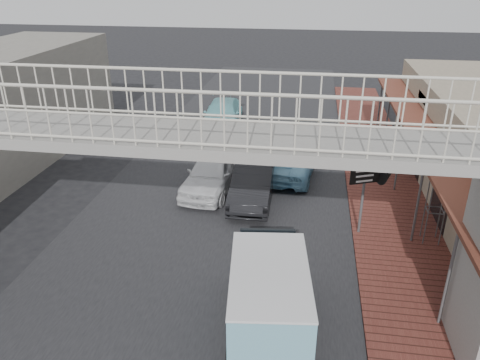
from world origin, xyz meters
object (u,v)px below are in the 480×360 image
(angkot_far, at_px, (222,114))
(street_clock, at_px, (441,178))
(motorcycle_near, at_px, (350,140))
(arrow_sign, at_px, (385,170))
(white_hatchback, at_px, (213,173))
(motorcycle_far, at_px, (389,147))
(angkot_van, at_px, (269,291))
(dark_sedan, at_px, (253,182))
(angkot_curb, at_px, (289,158))

(angkot_far, bearing_deg, street_clock, -54.69)
(angkot_far, xyz_separation_m, motorcycle_near, (6.99, -2.99, -0.11))
(arrow_sign, bearing_deg, white_hatchback, 135.25)
(motorcycle_far, bearing_deg, white_hatchback, 106.24)
(arrow_sign, bearing_deg, angkot_van, -143.83)
(dark_sedan, bearing_deg, white_hatchback, 159.41)
(angkot_van, bearing_deg, motorcycle_far, 63.34)
(white_hatchback, bearing_deg, street_clock, -14.13)
(white_hatchback, bearing_deg, dark_sedan, -13.49)
(angkot_curb, height_order, angkot_van, angkot_van)
(angkot_far, relative_size, motorcycle_far, 2.61)
(angkot_van, height_order, street_clock, street_clock)
(street_clock, bearing_deg, arrow_sign, 165.86)
(angkot_curb, distance_m, motorcycle_far, 5.02)
(dark_sedan, xyz_separation_m, motorcycle_far, (5.80, 5.00, -0.04))
(dark_sedan, bearing_deg, motorcycle_far, 39.84)
(dark_sedan, relative_size, angkot_far, 0.87)
(angkot_curb, relative_size, arrow_sign, 1.82)
(angkot_curb, relative_size, motorcycle_near, 2.60)
(white_hatchback, height_order, angkot_curb, white_hatchback)
(angkot_far, distance_m, street_clock, 14.63)
(angkot_far, bearing_deg, motorcycle_far, -28.14)
(motorcycle_near, distance_m, street_clock, 8.75)
(angkot_far, relative_size, motorcycle_near, 2.56)
(dark_sedan, height_order, angkot_van, angkot_van)
(dark_sedan, height_order, arrow_sign, arrow_sign)
(arrow_sign, bearing_deg, street_clock, -38.36)
(angkot_curb, bearing_deg, motorcycle_near, -124.63)
(dark_sedan, height_order, street_clock, street_clock)
(white_hatchback, xyz_separation_m, angkot_curb, (3.00, 2.26, -0.05))
(white_hatchback, distance_m, angkot_curb, 3.76)
(angkot_far, bearing_deg, angkot_curb, -59.18)
(angkot_curb, xyz_separation_m, angkot_far, (-4.19, 6.06, 0.02))
(angkot_curb, relative_size, angkot_far, 1.01)
(angkot_far, bearing_deg, white_hatchback, -85.70)
(white_hatchback, distance_m, street_clock, 8.67)
(angkot_far, distance_m, arrow_sign, 13.28)
(dark_sedan, distance_m, street_clock, 6.85)
(angkot_far, xyz_separation_m, angkot_van, (4.28, -16.30, 0.57))
(angkot_curb, xyz_separation_m, arrow_sign, (3.34, -4.77, 1.63))
(angkot_curb, relative_size, motorcycle_far, 2.64)
(motorcycle_far, relative_size, street_clock, 0.69)
(angkot_van, height_order, motorcycle_far, angkot_van)
(white_hatchback, relative_size, motorcycle_near, 2.27)
(white_hatchback, relative_size, angkot_curb, 0.87)
(angkot_van, distance_m, motorcycle_far, 13.15)
(white_hatchback, height_order, arrow_sign, arrow_sign)
(white_hatchback, bearing_deg, angkot_van, -62.65)
(angkot_curb, distance_m, arrow_sign, 6.04)
(motorcycle_far, height_order, arrow_sign, arrow_sign)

